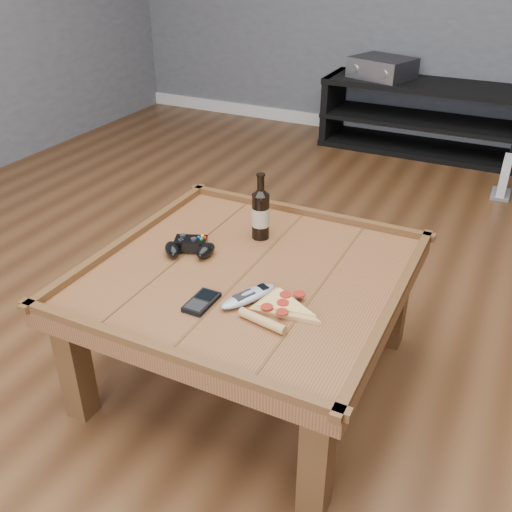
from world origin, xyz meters
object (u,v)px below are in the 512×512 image
at_px(beer_bottle, 261,213).
at_px(av_receiver, 382,68).
at_px(game_controller, 190,247).
at_px(game_console, 504,178).
at_px(pizza_slice, 280,308).
at_px(remote_control, 249,296).
at_px(media_console, 421,118).
at_px(smartphone, 202,302).
at_px(coffee_table, 248,286).

bearing_deg(beer_bottle, av_receiver, 95.74).
xyz_separation_m(game_controller, game_console, (0.89, 2.14, -0.36)).
distance_m(pizza_slice, remote_control, 0.11).
relative_size(media_console, pizza_slice, 4.61).
xyz_separation_m(smartphone, remote_control, (0.12, 0.08, 0.01)).
bearing_deg(media_console, beer_bottle, -91.52).
bearing_deg(av_receiver, pizza_slice, -61.50).
relative_size(media_console, game_console, 5.69).
bearing_deg(game_controller, beer_bottle, 30.13).
distance_m(pizza_slice, game_console, 2.38).
bearing_deg(coffee_table, pizza_slice, -40.58).
bearing_deg(remote_control, coffee_table, 143.27).
bearing_deg(beer_bottle, game_controller, -127.59).
distance_m(pizza_slice, smartphone, 0.24).
bearing_deg(av_receiver, smartphone, -66.00).
xyz_separation_m(media_console, pizza_slice, (0.19, -2.91, 0.21)).
xyz_separation_m(beer_bottle, pizza_slice, (0.26, -0.39, -0.09)).
distance_m(coffee_table, media_console, 2.75).
relative_size(media_console, game_controller, 7.60).
distance_m(media_console, game_console, 0.90).
distance_m(media_console, pizza_slice, 2.93).
distance_m(media_console, av_receiver, 0.46).
xyz_separation_m(game_controller, smartphone, (0.20, -0.25, -0.02)).
xyz_separation_m(smartphone, game_console, (0.69, 2.39, -0.35)).
distance_m(coffee_table, game_console, 2.27).
relative_size(media_console, beer_bottle, 5.63).
distance_m(game_controller, av_receiver, 2.73).
relative_size(smartphone, av_receiver, 0.26).
bearing_deg(av_receiver, remote_control, -63.56).
bearing_deg(remote_control, media_console, 117.31).
bearing_deg(media_console, remote_control, -88.42).
xyz_separation_m(beer_bottle, av_receiver, (-0.25, 2.51, 0.02)).
bearing_deg(av_receiver, coffee_table, -64.77).
xyz_separation_m(pizza_slice, game_console, (0.47, 2.31, -0.35)).
bearing_deg(coffee_table, av_receiver, 96.64).
height_order(smartphone, remote_control, remote_control).
height_order(media_console, remote_control, media_console).
relative_size(game_controller, av_receiver, 0.38).
bearing_deg(beer_bottle, smartphone, -86.36).
height_order(media_console, smartphone, media_console).
xyz_separation_m(beer_bottle, game_controller, (-0.17, -0.22, -0.08)).
bearing_deg(beer_bottle, media_console, 88.48).
relative_size(game_controller, remote_control, 0.89).
xyz_separation_m(pizza_slice, remote_control, (-0.11, 0.01, 0.00)).
bearing_deg(game_controller, coffee_table, -25.59).
distance_m(game_controller, smartphone, 0.32).
bearing_deg(game_controller, remote_control, -50.27).
xyz_separation_m(coffee_table, game_console, (0.66, 2.15, -0.28)).
distance_m(pizza_slice, av_receiver, 2.95).
relative_size(smartphone, game_console, 0.51).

